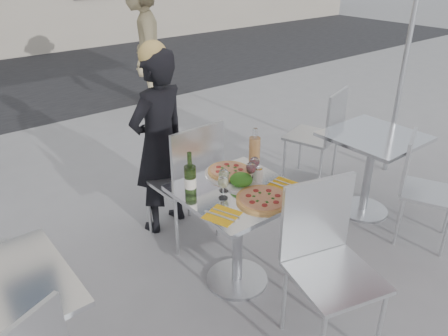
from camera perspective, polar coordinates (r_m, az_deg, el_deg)
ground at (r=3.26m, az=1.70°, el=-14.43°), size 80.00×80.00×0.00m
main_table at (r=2.93m, az=1.84°, el=-6.47°), size 0.72×0.72×0.75m
side_table_right at (r=3.96m, az=18.65°, el=1.32°), size 0.72×0.72×0.75m
chair_far at (r=3.34m, az=-4.58°, el=-0.82°), size 0.48×0.49×1.02m
chair_near at (r=2.59m, az=13.19°, el=-10.71°), size 0.57×0.58×1.01m
side_chair_rfar at (r=4.33m, az=12.76°, el=4.89°), size 0.56×0.57×0.98m
side_chair_rnear at (r=3.73m, az=24.11°, el=-1.50°), size 0.54×0.54×0.88m
woman_diner at (r=3.51m, az=-8.45°, el=3.15°), size 0.62×0.48×1.51m
pedestrian_b at (r=6.61m, az=-10.65°, el=15.90°), size 1.21×1.42×1.90m
pizza_near at (r=2.71m, az=5.15°, el=-4.04°), size 0.34×0.34×0.02m
pizza_far at (r=3.01m, az=0.64°, el=-0.49°), size 0.33×0.33×0.03m
salad_plate at (r=2.86m, az=2.26°, el=-1.68°), size 0.22×0.22×0.09m
wine_bottle at (r=2.72m, az=-4.43°, el=-1.44°), size 0.07×0.08×0.29m
carafe at (r=3.08m, az=4.00°, el=2.20°), size 0.08×0.08×0.29m
sugar_shaker at (r=2.91m, az=4.45°, el=-0.76°), size 0.06×0.06×0.11m
wineglass_white_a at (r=2.68m, az=-0.11°, el=-1.93°), size 0.07×0.07×0.16m
wineglass_white_b at (r=2.76m, az=-0.02°, el=-1.00°), size 0.07×0.07×0.16m
wineglass_red_a at (r=2.85m, az=3.55°, el=-0.07°), size 0.07×0.07×0.16m
wineglass_red_b at (r=2.93m, az=4.00°, el=0.62°), size 0.07×0.07×0.16m
napkin_left at (r=2.56m, az=-0.27°, el=-6.16°), size 0.23×0.23×0.01m
napkin_right at (r=2.90m, az=7.78°, el=-2.23°), size 0.22×0.22×0.01m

